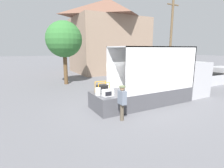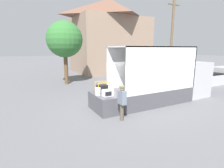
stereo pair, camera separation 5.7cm
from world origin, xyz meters
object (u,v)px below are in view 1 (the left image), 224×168
object	(u,v)px
microwave	(108,93)
street_tree	(64,40)
pickup_truck_silver	(218,76)
box_truck	(169,84)
utility_pole	(171,37)
orange_bucket	(98,92)
worker_person	(122,100)
portable_generator	(103,89)

from	to	relation	value
microwave	street_tree	bearing A→B (deg)	90.19
microwave	pickup_truck_silver	distance (m)	13.60
box_truck	utility_pole	world-z (taller)	utility_pole
orange_bucket	street_tree	distance (m)	8.79
box_truck	orange_bucket	world-z (taller)	box_truck
worker_person	pickup_truck_silver	world-z (taller)	worker_person
worker_person	street_tree	xyz separation A→B (m)	(-0.19, 9.78, 3.09)
orange_bucket	worker_person	bearing A→B (deg)	-70.54
street_tree	microwave	bearing A→B (deg)	-89.81
portable_generator	street_tree	bearing A→B (deg)	90.49
worker_person	pickup_truck_silver	distance (m)	13.68
worker_person	portable_generator	bearing A→B (deg)	93.83
box_truck	utility_pole	distance (m)	12.09
worker_person	street_tree	size ratio (longest dim) A/B	0.29
portable_generator	orange_bucket	size ratio (longest dim) A/B	1.77
microwave	pickup_truck_silver	xyz separation A→B (m)	(13.38, 2.37, -0.45)
box_truck	street_tree	distance (m)	10.00
microwave	worker_person	size ratio (longest dim) A/B	0.33
street_tree	portable_generator	bearing A→B (deg)	-89.51
pickup_truck_silver	utility_pole	world-z (taller)	utility_pole
box_truck	microwave	world-z (taller)	box_truck
box_truck	portable_generator	xyz separation A→B (m)	(-4.67, 0.31, 0.15)
box_truck	worker_person	distance (m)	4.80
box_truck	orange_bucket	size ratio (longest dim) A/B	18.51
portable_generator	street_tree	world-z (taller)	street_tree
microwave	orange_bucket	world-z (taller)	orange_bucket
portable_generator	orange_bucket	world-z (taller)	portable_generator
utility_pole	street_tree	bearing A→B (deg)	178.96
microwave	portable_generator	size ratio (longest dim) A/B	0.81
microwave	utility_pole	xyz separation A→B (m)	(13.00, 8.41, 3.57)
worker_person	pickup_truck_silver	size ratio (longest dim) A/B	0.30
orange_bucket	worker_person	world-z (taller)	worker_person
worker_person	utility_pole	bearing A→B (deg)	36.63
utility_pole	orange_bucket	bearing A→B (deg)	-149.00
microwave	pickup_truck_silver	world-z (taller)	pickup_truck_silver
worker_person	street_tree	distance (m)	10.26
orange_bucket	microwave	bearing A→B (deg)	-46.01
microwave	box_truck	bearing A→B (deg)	4.91
worker_person	street_tree	world-z (taller)	street_tree
box_truck	orange_bucket	distance (m)	5.09
orange_bucket	pickup_truck_silver	distance (m)	13.90
orange_bucket	utility_pole	world-z (taller)	utility_pole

